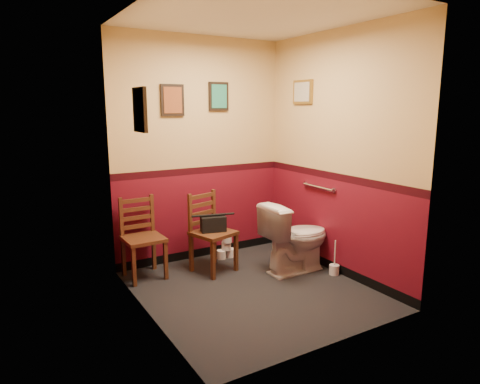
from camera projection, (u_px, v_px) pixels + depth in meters
name	position (u px, v px, depth m)	size (l,w,h in m)	color
floor	(252.00, 290.00, 4.46)	(2.20, 2.40, 0.00)	black
ceiling	(254.00, 15.00, 3.93)	(2.20, 2.40, 0.00)	silver
wall_back	(200.00, 151.00, 5.20)	(2.20, 2.70, 0.00)	maroon
wall_front	(339.00, 179.00, 3.18)	(2.20, 2.70, 0.00)	maroon
wall_left	(144.00, 170.00, 3.64)	(2.40, 2.70, 0.00)	maroon
wall_right	(337.00, 155.00, 4.74)	(2.40, 2.70, 0.00)	maroon
grab_bar	(318.00, 187.00, 5.02)	(0.05, 0.56, 0.06)	silver
framed_print_back_a	(172.00, 100.00, 4.89)	(0.28, 0.04, 0.36)	black
framed_print_back_b	(219.00, 96.00, 5.18)	(0.26, 0.04, 0.34)	black
framed_print_left	(140.00, 110.00, 3.64)	(0.04, 0.30, 0.38)	black
framed_print_right	(303.00, 92.00, 5.10)	(0.04, 0.34, 0.28)	olive
toilet	(296.00, 238.00, 4.91)	(0.46, 0.82, 0.80)	white
toilet_brush	(334.00, 269.00, 4.86)	(0.11, 0.11, 0.40)	silver
chair_left	(142.00, 238.00, 4.74)	(0.43, 0.43, 0.90)	#562F1A
chair_right	(211.00, 232.00, 4.92)	(0.53, 0.53, 0.91)	#562F1A
handbag	(213.00, 224.00, 4.87)	(0.31, 0.20, 0.21)	black
tp_stack	(226.00, 248.00, 5.38)	(0.24, 0.15, 0.32)	silver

